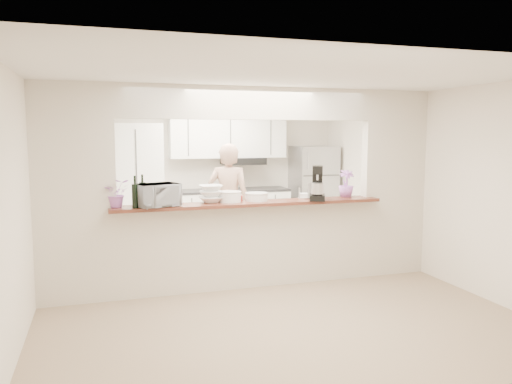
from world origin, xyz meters
name	(u,v)px	position (x,y,z in m)	size (l,w,h in m)	color
floor	(250,286)	(0.00, 0.00, 0.00)	(6.00, 6.00, 0.00)	tan
tile_overlay	(221,257)	(0.00, 1.55, 0.01)	(5.00, 2.90, 0.01)	silver
partition	(250,170)	(0.00, 0.00, 1.48)	(5.00, 0.15, 2.50)	beige
bar_counter	(250,242)	(0.00, 0.00, 0.58)	(3.40, 0.38, 1.09)	beige
kitchen_cabinets	(195,188)	(-0.19, 2.72, 0.97)	(3.15, 0.62, 2.25)	white
refrigerator	(313,191)	(2.05, 2.65, 0.85)	(0.75, 0.70, 1.70)	#A09FA4
flower_left	(116,193)	(-1.60, -0.03, 1.25)	(0.29, 0.25, 0.33)	#E579D0
wine_bottle_a	(135,195)	(-1.40, -0.15, 1.23)	(0.07, 0.07, 0.37)	black
wine_bottle_b	(143,193)	(-1.30, 0.07, 1.23)	(0.07, 0.07, 0.36)	black
toaster_oven	(157,195)	(-1.15, -0.10, 1.22)	(0.48, 0.33, 0.27)	#AFAFB4
serving_bowls	(211,194)	(-0.48, 0.05, 1.19)	(0.29, 0.29, 0.21)	white
plate_stack_a	(230,197)	(-0.25, 0.03, 1.16)	(0.29, 0.29, 0.13)	white
plate_stack_b	(257,197)	(0.10, 0.03, 1.14)	(0.29, 0.29, 0.10)	white
red_bowl	(236,198)	(-0.15, 0.08, 1.13)	(0.16, 0.16, 0.07)	maroon
tan_bowl	(252,198)	(0.05, 0.08, 1.12)	(0.14, 0.14, 0.07)	#BFB187
utensil_caddy	(307,192)	(0.80, 0.05, 1.18)	(0.25, 0.19, 0.21)	silver
stand_mixer	(317,185)	(0.86, -0.14, 1.29)	(0.29, 0.35, 0.44)	black
flower_right	(346,183)	(1.36, 0.05, 1.27)	(0.20, 0.20, 0.36)	#D974D3
person	(229,203)	(0.07, 1.33, 0.89)	(0.65, 0.43, 1.78)	tan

